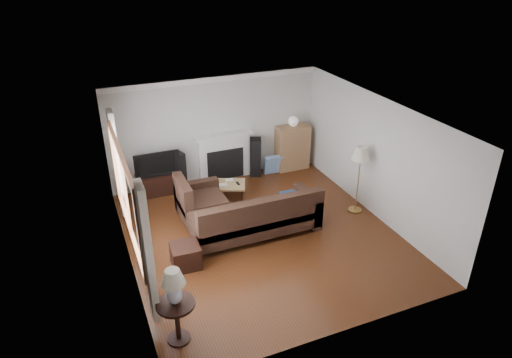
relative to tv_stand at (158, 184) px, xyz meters
name	(u,v)px	position (x,y,z in m)	size (l,w,h in m)	color
room	(262,179)	(1.50, -2.50, 1.01)	(5.10, 5.60, 2.54)	#4B2410
window	(126,194)	(-0.95, -2.70, 1.31)	(0.12, 2.74, 1.54)	brown
curtain_near	(148,254)	(-0.90, -4.22, 1.16)	(0.10, 0.35, 2.10)	white
curtain_far	(117,164)	(-0.90, -1.18, 1.16)	(0.10, 0.35, 2.10)	white
fireplace	(224,156)	(1.65, 0.14, 0.33)	(1.40, 0.26, 1.15)	white
tv_stand	(158,184)	(0.00, 0.00, 0.00)	(0.97, 0.43, 0.48)	black
television	(156,163)	(0.00, 0.00, 0.53)	(0.99, 0.13, 0.57)	black
speaker_left	(179,171)	(0.50, 0.04, 0.21)	(0.25, 0.30, 0.89)	black
speaker_right	(256,157)	(2.41, 0.02, 0.23)	(0.26, 0.32, 0.95)	black
bookshelf	(292,147)	(3.41, 0.02, 0.32)	(0.82, 0.39, 1.13)	#956A45
globe_lamp	(293,121)	(3.41, 0.02, 1.01)	(0.25, 0.25, 0.25)	white
sectional_sofa	(255,214)	(1.40, -2.37, 0.20)	(2.71, 1.98, 0.88)	black
coffee_table	(222,191)	(1.25, -0.84, -0.04)	(1.01, 0.55, 0.40)	#A27E4D
footstool	(186,256)	(-0.11, -2.85, -0.03)	(0.49, 0.49, 0.42)	black
floor_lamp	(358,180)	(3.72, -2.39, 0.50)	(0.38, 0.38, 1.47)	#A47939
side_table	(177,321)	(-0.65, -4.48, 0.10)	(0.55, 0.55, 0.68)	black
table_lamp	(174,287)	(-0.65, -4.48, 0.72)	(0.34, 0.34, 0.55)	silver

